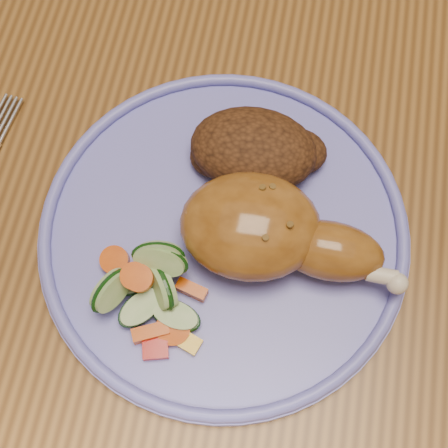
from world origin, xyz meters
name	(u,v)px	position (x,y,z in m)	size (l,w,h in m)	color
ground	(287,329)	(0.00, 0.00, 0.00)	(4.00, 4.00, 0.00)	#55361D
dining_table	(351,182)	(0.00, 0.00, 0.67)	(0.90, 1.40, 0.75)	brown
plate	(224,234)	(-0.11, -0.11, 0.76)	(0.30, 0.30, 0.01)	#6C6BD0
plate_rim	(224,229)	(-0.11, -0.11, 0.77)	(0.29, 0.29, 0.01)	#6C6BD0
chicken_leg	(270,232)	(-0.07, -0.12, 0.79)	(0.18, 0.10, 0.06)	#91591E
rice_pilaf	(256,150)	(-0.09, -0.04, 0.78)	(0.11, 0.07, 0.04)	#462611
vegetable_pile	(150,288)	(-0.15, -0.17, 0.78)	(0.09, 0.09, 0.04)	#A50A05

